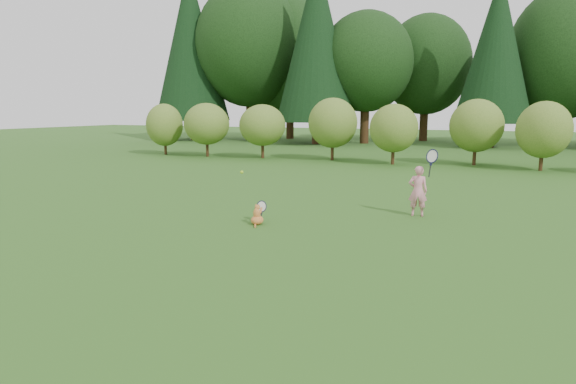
% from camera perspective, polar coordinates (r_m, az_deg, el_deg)
% --- Properties ---
extents(ground, '(100.00, 100.00, 0.00)m').
position_cam_1_polar(ground, '(9.04, -3.17, -5.09)').
color(ground, '#2F5518').
rests_on(ground, ground).
extents(shrub_row, '(28.00, 3.00, 2.80)m').
position_cam_1_polar(shrub_row, '(21.21, 12.61, 7.06)').
color(shrub_row, '#466B21').
rests_on(shrub_row, ground).
extents(woodland_backdrop, '(48.00, 10.00, 15.00)m').
position_cam_1_polar(woodland_backdrop, '(31.50, 16.59, 18.85)').
color(woodland_backdrop, black).
rests_on(woodland_backdrop, ground).
extents(child, '(0.65, 0.44, 1.66)m').
position_cam_1_polar(child, '(10.86, 15.20, 0.25)').
color(child, pink).
rests_on(child, ground).
extents(cat, '(0.29, 0.57, 0.58)m').
position_cam_1_polar(cat, '(9.82, -3.66, -2.59)').
color(cat, '#B84F23').
rests_on(cat, ground).
extents(tennis_ball, '(0.07, 0.07, 0.07)m').
position_cam_1_polar(tennis_ball, '(10.73, -5.50, 2.36)').
color(tennis_ball, '#ADD719').
rests_on(tennis_ball, ground).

